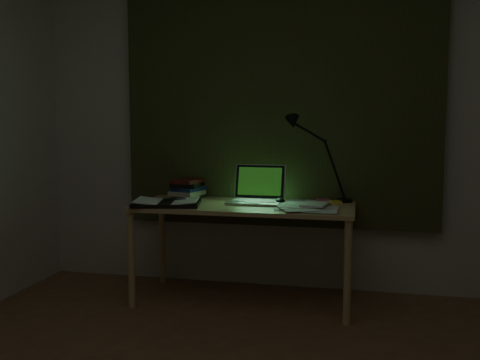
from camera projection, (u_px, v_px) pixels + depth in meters
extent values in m
cube|color=beige|center=(279.00, 112.00, 3.76)|extent=(3.50, 0.00, 2.50)
cube|color=#2F371B|center=(279.00, 83.00, 3.70)|extent=(2.20, 0.06, 2.00)
ellipsoid|color=black|center=(280.00, 201.00, 3.52)|extent=(0.07, 0.11, 0.04)
cube|color=yellow|center=(335.00, 202.00, 3.53)|extent=(0.10, 0.10, 0.02)
cube|color=#F65F8C|center=(324.00, 201.00, 3.58)|extent=(0.11, 0.11, 0.02)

